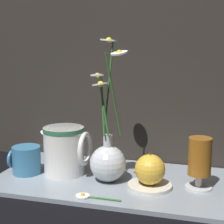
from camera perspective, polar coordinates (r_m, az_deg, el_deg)
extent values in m
plane|color=black|center=(1.09, 0.13, -10.68)|extent=(6.00, 6.00, 0.00)
cube|color=gray|center=(1.09, 0.13, -10.38)|extent=(0.66, 0.36, 0.01)
sphere|color=silver|center=(1.05, -0.64, -7.85)|extent=(0.10, 0.10, 0.10)
cylinder|color=silver|center=(1.03, -0.64, -4.68)|extent=(0.03, 0.03, 0.04)
cylinder|color=#336B2D|center=(1.02, -0.54, 3.67)|extent=(0.03, 0.01, 0.26)
cylinder|color=white|center=(1.02, -0.43, 10.88)|extent=(0.05, 0.05, 0.01)
sphere|color=yellow|center=(1.02, -0.43, 10.88)|extent=(0.02, 0.02, 0.02)
cylinder|color=#336B2D|center=(1.01, -1.43, 0.99)|extent=(0.02, 0.03, 0.16)
cylinder|color=white|center=(0.99, -2.24, 5.63)|extent=(0.05, 0.05, 0.01)
sphere|color=yellow|center=(0.99, -2.24, 5.63)|extent=(0.01, 0.01, 0.01)
cylinder|color=#336B2D|center=(1.00, -1.19, 0.31)|extent=(0.03, 0.02, 0.14)
cylinder|color=white|center=(0.98, -1.76, 4.29)|extent=(0.06, 0.06, 0.01)
sphere|color=yellow|center=(0.98, -1.76, 4.29)|extent=(0.02, 0.02, 0.02)
cylinder|color=#336B2D|center=(0.99, 0.20, 2.53)|extent=(0.04, 0.05, 0.22)
cylinder|color=white|center=(0.96, 1.11, 8.99)|extent=(0.06, 0.06, 0.01)
sphere|color=yellow|center=(0.96, 1.11, 8.99)|extent=(0.02, 0.02, 0.02)
cylinder|color=teal|center=(1.14, -12.88, -7.13)|extent=(0.08, 0.08, 0.08)
torus|color=teal|center=(1.16, -14.91, -6.87)|extent=(0.01, 0.06, 0.06)
cylinder|color=white|center=(1.11, -7.22, -5.79)|extent=(0.12, 0.12, 0.14)
cylinder|color=#33724C|center=(1.10, -7.30, -2.58)|extent=(0.12, 0.12, 0.01)
torus|color=white|center=(1.09, -4.03, -5.53)|extent=(0.01, 0.10, 0.10)
cone|color=white|center=(1.12, -9.65, -2.60)|extent=(0.04, 0.03, 0.04)
cylinder|color=silver|center=(1.04, 13.03, -11.11)|extent=(0.07, 0.07, 0.01)
cylinder|color=silver|center=(1.03, 13.07, -10.12)|extent=(0.02, 0.02, 0.03)
cylinder|color=#935619|center=(1.01, 13.23, -6.60)|extent=(0.06, 0.06, 0.10)
cylinder|color=silver|center=(1.02, 5.76, -11.13)|extent=(0.12, 0.12, 0.01)
sphere|color=gold|center=(1.01, 5.81, -8.71)|extent=(0.08, 0.08, 0.08)
cylinder|color=#4C3819|center=(0.99, 5.85, -6.28)|extent=(0.00, 0.00, 0.01)
cylinder|color=#336B2D|center=(0.95, -1.60, -13.03)|extent=(0.10, 0.01, 0.01)
cylinder|color=white|center=(0.96, -4.50, -12.63)|extent=(0.04, 0.04, 0.00)
sphere|color=gold|center=(0.96, -4.50, -12.47)|extent=(0.01, 0.01, 0.01)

